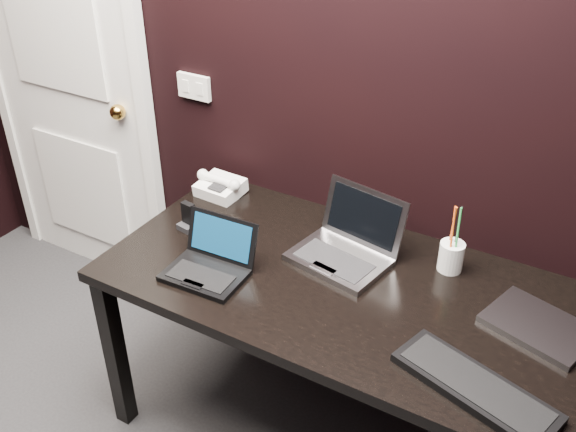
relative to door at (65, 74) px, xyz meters
The scene contains 11 objects.
wall_back 1.37m from the door, ahead, with size 4.00×4.00×0.00m, color black.
door is the anchor object (origin of this frame).
wall_switch 0.73m from the door, ahead, with size 0.15×0.02×0.10m.
desk 1.73m from the door, 12.82° to the right, with size 1.70×0.80×0.74m.
netbook 1.34m from the door, 24.92° to the right, with size 0.27×0.25×0.17m.
silver_laptop 1.58m from the door, ahead, with size 0.36×0.34×0.22m.
ext_keyboard 2.22m from the door, 16.46° to the right, with size 0.47×0.27×0.03m.
closed_laptop 2.24m from the door, ahead, with size 0.34×0.29×0.02m.
desk_phone 0.96m from the door, ahead, with size 0.21×0.16×0.10m.
mobile_phone 1.07m from the door, 21.29° to the right, with size 0.07×0.06×0.11m.
pen_cup 1.90m from the door, ahead, with size 0.09×0.09×0.24m.
Camera 1 is at (0.93, -0.13, 2.05)m, focal length 40.00 mm.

